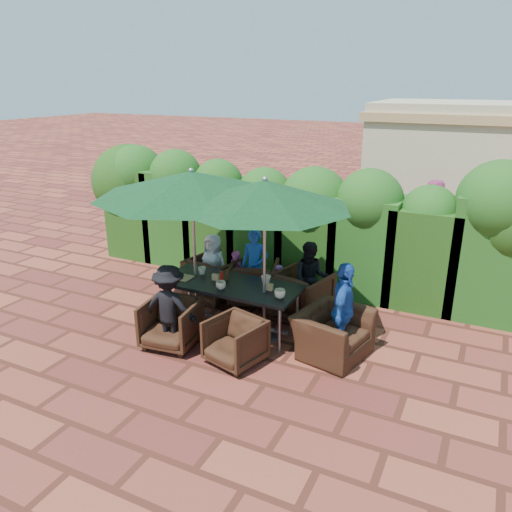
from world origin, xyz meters
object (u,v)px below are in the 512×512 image
at_px(chair_far_mid, 254,280).
at_px(dining_table, 230,288).
at_px(umbrella_right, 265,194).
at_px(chair_far_right, 301,292).
at_px(chair_near_right, 235,339).
at_px(chair_far_left, 214,276).
at_px(chair_near_left, 171,321).
at_px(chair_end_right, 333,326).
at_px(umbrella_left, 192,184).

bearing_deg(chair_far_mid, dining_table, 77.31).
distance_m(dining_table, umbrella_right, 1.66).
relative_size(chair_far_right, chair_near_right, 1.20).
height_order(dining_table, chair_far_left, chair_far_left).
bearing_deg(chair_near_left, chair_far_left, 92.58).
distance_m(chair_far_mid, chair_far_right, 0.94).
bearing_deg(chair_near_right, umbrella_right, 101.10).
bearing_deg(chair_far_mid, chair_near_left, 59.58).
xyz_separation_m(dining_table, chair_end_right, (1.69, -0.08, -0.24)).
height_order(umbrella_right, chair_near_left, umbrella_right).
height_order(chair_far_left, chair_near_right, chair_far_left).
bearing_deg(chair_far_left, umbrella_right, 157.75).
xyz_separation_m(chair_near_left, chair_near_right, (1.07, -0.01, -0.03)).
relative_size(umbrella_left, chair_far_mid, 3.61).
bearing_deg(umbrella_right, chair_far_mid, 123.10).
height_order(umbrella_left, chair_near_right, umbrella_left).
bearing_deg(umbrella_right, chair_near_right, -94.14).
bearing_deg(chair_far_mid, umbrella_left, 40.58).
bearing_deg(chair_end_right, chair_far_right, 54.09).
relative_size(umbrella_left, chair_far_left, 3.57).
distance_m(chair_near_left, chair_near_right, 1.07).
height_order(chair_far_left, chair_near_left, chair_far_left).
xyz_separation_m(chair_far_left, chair_near_left, (0.30, -1.73, -0.03)).
xyz_separation_m(chair_near_left, chair_end_right, (2.20, 0.78, 0.06)).
relative_size(chair_far_mid, chair_end_right, 0.82).
height_order(dining_table, chair_far_mid, chair_far_mid).
bearing_deg(umbrella_left, chair_near_left, -80.69).
height_order(umbrella_left, chair_far_left, umbrella_left).
xyz_separation_m(umbrella_left, umbrella_right, (1.28, -0.13, -0.00)).
relative_size(umbrella_left, chair_near_left, 3.90).
distance_m(umbrella_right, chair_near_left, 2.29).
bearing_deg(umbrella_left, chair_far_mid, 58.06).
xyz_separation_m(dining_table, umbrella_left, (-0.67, 0.07, 1.54)).
bearing_deg(chair_near_right, chair_far_right, 95.54).
relative_size(chair_near_left, chair_near_right, 1.08).
height_order(chair_far_right, chair_end_right, chair_end_right).
bearing_deg(chair_far_mid, chair_near_right, 91.29).
bearing_deg(dining_table, chair_far_left, 133.14).
xyz_separation_m(chair_far_left, chair_far_right, (1.66, -0.01, 0.01)).
relative_size(chair_far_left, chair_end_right, 0.83).
xyz_separation_m(chair_far_right, chair_end_right, (0.84, -0.94, 0.01)).
height_order(dining_table, umbrella_right, umbrella_right).
relative_size(umbrella_right, chair_near_right, 3.49).
distance_m(chair_far_left, chair_near_left, 1.75).
distance_m(chair_far_right, chair_near_right, 1.76).
relative_size(chair_far_left, chair_far_right, 0.98).
height_order(dining_table, chair_far_right, chair_far_right).
bearing_deg(chair_far_mid, chair_far_left, -6.61).
bearing_deg(umbrella_right, chair_near_left, -144.59).
bearing_deg(chair_end_right, umbrella_right, 101.43).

